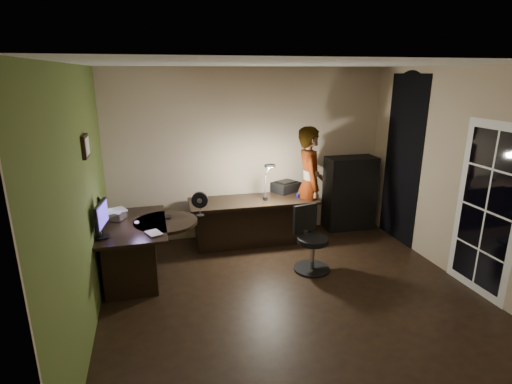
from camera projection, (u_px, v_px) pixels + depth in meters
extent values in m
cube|color=black|center=(289.00, 292.00, 4.97)|extent=(4.50, 4.00, 0.01)
cube|color=silver|center=(295.00, 63.00, 4.19)|extent=(4.50, 4.00, 0.01)
cube|color=tan|center=(250.00, 154.00, 6.43)|extent=(4.50, 0.01, 2.70)
cube|color=tan|center=(392.00, 266.00, 2.72)|extent=(4.50, 0.01, 2.70)
cube|color=tan|center=(81.00, 203.00, 4.02)|extent=(0.01, 4.00, 2.70)
cube|color=tan|center=(457.00, 175.00, 5.13)|extent=(0.01, 4.00, 2.70)
cube|color=#4D6327|center=(83.00, 203.00, 4.03)|extent=(0.00, 4.00, 2.70)
cube|color=black|center=(403.00, 160.00, 6.21)|extent=(0.01, 0.90, 2.60)
cube|color=white|center=(486.00, 211.00, 4.70)|extent=(0.02, 0.92, 2.10)
cube|color=black|center=(85.00, 146.00, 4.30)|extent=(0.04, 0.30, 0.25)
cube|color=black|center=(135.00, 251.00, 5.18)|extent=(0.82, 1.33, 0.77)
cube|color=black|center=(253.00, 222.00, 6.24)|extent=(1.98, 0.75, 0.74)
cube|color=black|center=(350.00, 193.00, 6.85)|extent=(0.85, 0.44, 1.25)
cube|color=silver|center=(114.00, 215.00, 5.20)|extent=(0.32, 0.29, 0.11)
cube|color=silver|center=(113.00, 203.00, 5.16)|extent=(0.40, 0.39, 0.21)
cube|color=black|center=(101.00, 225.00, 4.60)|extent=(0.15, 0.47, 0.30)
ellipsoid|color=silver|center=(137.00, 222.00, 5.04)|extent=(0.09, 0.11, 0.04)
cube|color=black|center=(168.00, 216.00, 5.30)|extent=(0.07, 0.13, 0.01)
cube|color=black|center=(150.00, 231.00, 4.81)|extent=(0.08, 0.11, 0.01)
cylinder|color=black|center=(98.00, 230.00, 4.60)|extent=(0.10, 0.10, 0.19)
cube|color=silver|center=(154.00, 233.00, 4.75)|extent=(0.22, 0.25, 0.01)
cube|color=black|center=(200.00, 204.00, 5.42)|extent=(0.24, 0.16, 0.34)
cube|color=navy|center=(302.00, 195.00, 6.26)|extent=(0.20, 0.14, 0.09)
cube|color=black|center=(286.00, 187.00, 6.54)|extent=(0.50, 0.46, 0.18)
cube|color=black|center=(265.00, 180.00, 6.03)|extent=(0.19, 0.31, 0.65)
cube|color=black|center=(313.00, 240.00, 5.38)|extent=(0.59, 0.59, 0.89)
imported|color=#D8A88C|center=(309.00, 185.00, 6.28)|extent=(0.57, 0.73, 1.84)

